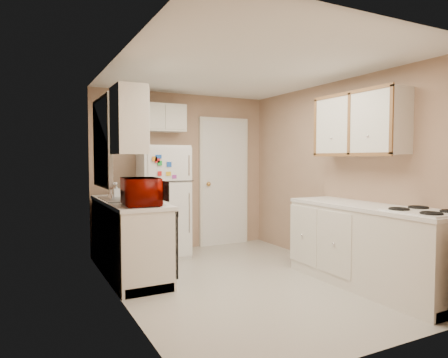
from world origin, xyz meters
name	(u,v)px	position (x,y,z in m)	size (l,w,h in m)	color
floor	(244,281)	(0.00, 0.00, 0.00)	(3.80, 3.80, 0.00)	beige
ceiling	(244,69)	(0.00, 0.00, 2.40)	(3.80, 3.80, 0.00)	white
wall_left	(120,180)	(-1.40, 0.00, 1.20)	(3.80, 3.80, 0.00)	tan
wall_right	(338,174)	(1.40, 0.00, 1.20)	(3.80, 3.80, 0.00)	tan
wall_back	(183,172)	(0.00, 1.90, 1.20)	(2.80, 2.80, 0.00)	tan
wall_front	(379,188)	(0.00, -1.90, 1.20)	(2.80, 2.80, 0.00)	tan
left_counter	(129,237)	(-1.10, 0.90, 0.45)	(0.60, 1.80, 0.90)	silver
dishwasher	(168,241)	(-0.81, 0.30, 0.49)	(0.03, 0.58, 0.72)	black
sink	(125,202)	(-1.10, 1.05, 0.86)	(0.54, 0.74, 0.16)	gray
microwave	(141,191)	(-1.10, 0.32, 1.05)	(0.30, 0.53, 0.36)	#780800
soap_bottle	(116,190)	(-1.15, 1.32, 1.00)	(0.08, 0.08, 0.17)	white
window_blinds	(103,142)	(-1.36, 1.05, 1.60)	(0.10, 0.98, 1.08)	silver
upper_cabinet_left	(129,120)	(-1.25, 0.22, 1.80)	(0.30, 0.45, 0.70)	silver
refrigerator	(163,201)	(-0.44, 1.56, 0.79)	(0.65, 0.64, 1.59)	white
cabinet_over_fridge	(161,118)	(-0.40, 1.75, 2.00)	(0.70, 0.30, 0.40)	silver
interior_door	(224,182)	(0.70, 1.86, 1.02)	(0.86, 0.06, 2.08)	white
right_counter	(368,246)	(1.10, -0.80, 0.45)	(0.60, 2.00, 0.90)	silver
stove	(423,266)	(1.11, -1.46, 0.39)	(0.52, 0.64, 0.78)	white
upper_cabinet_right	(359,124)	(1.25, -0.50, 1.80)	(0.30, 1.20, 0.70)	silver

